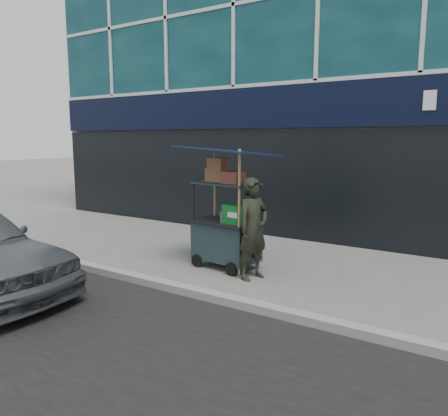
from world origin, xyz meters
The scene contains 4 objects.
ground centered at (0.00, 0.00, 0.00)m, with size 80.00×80.00×0.00m, color slate.
curb centered at (0.00, -0.20, 0.06)m, with size 80.00×0.18×0.12m, color gray.
vendor_cart centered at (-0.50, 1.26, 0.74)m, with size 1.68×1.28×2.11m.
vendor_man centered at (0.19, 0.97, 0.81)m, with size 0.59×0.39×1.62m, color black.
Camera 1 is at (3.50, -4.94, 2.22)m, focal length 35.00 mm.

